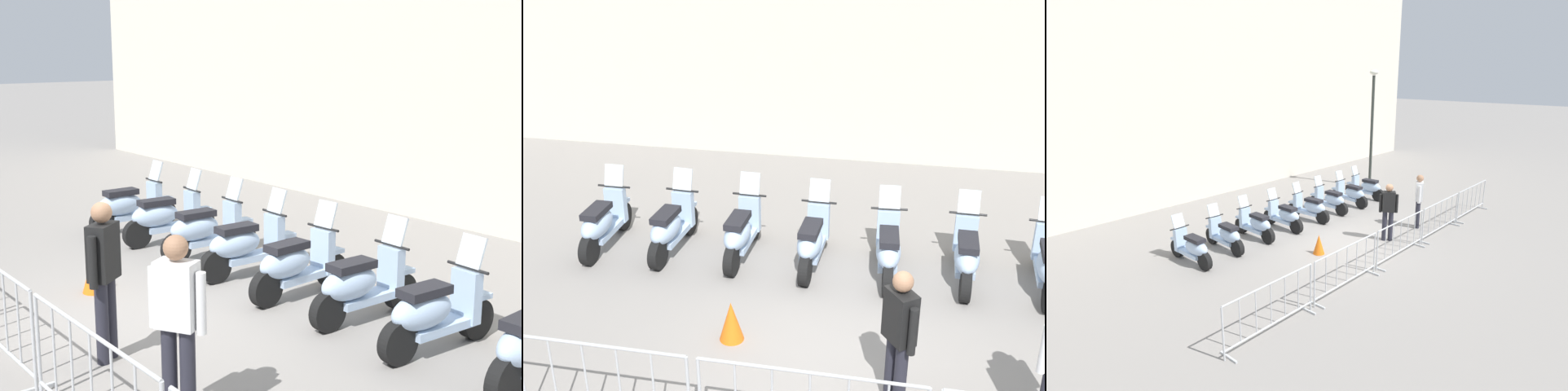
% 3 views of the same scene
% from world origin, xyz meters
% --- Properties ---
extents(ground_plane, '(120.00, 120.00, 0.00)m').
position_xyz_m(ground_plane, '(0.00, 0.00, 0.00)').
color(ground_plane, gray).
extents(motorcycle_0, '(0.56, 1.72, 1.24)m').
position_xyz_m(motorcycle_0, '(-3.99, 2.14, 0.45)').
color(motorcycle_0, black).
rests_on(motorcycle_0, ground).
extents(motorcycle_1, '(0.56, 1.73, 1.24)m').
position_xyz_m(motorcycle_1, '(-2.85, 2.21, 0.45)').
color(motorcycle_1, black).
rests_on(motorcycle_1, ground).
extents(motorcycle_2, '(0.56, 1.72, 1.24)m').
position_xyz_m(motorcycle_2, '(-1.70, 2.23, 0.45)').
color(motorcycle_2, black).
rests_on(motorcycle_2, ground).
extents(motorcycle_3, '(0.56, 1.72, 1.24)m').
position_xyz_m(motorcycle_3, '(-0.56, 2.17, 0.45)').
color(motorcycle_3, black).
rests_on(motorcycle_3, ground).
extents(motorcycle_4, '(0.56, 1.73, 1.24)m').
position_xyz_m(motorcycle_4, '(0.59, 2.11, 0.45)').
color(motorcycle_4, black).
rests_on(motorcycle_4, ground).
extents(motorcycle_5, '(0.56, 1.72, 1.24)m').
position_xyz_m(motorcycle_5, '(1.73, 2.16, 0.45)').
color(motorcycle_5, black).
rests_on(motorcycle_5, ground).
extents(barrier_segment_1, '(2.29, 0.45, 1.07)m').
position_xyz_m(barrier_segment_1, '(-2.39, -1.65, 0.53)').
color(barrier_segment_1, '#B2B5B7').
rests_on(barrier_segment_1, ground).
extents(officer_near_row_end, '(0.39, 0.46, 1.73)m').
position_xyz_m(officer_near_row_end, '(0.81, -0.76, 0.98)').
color(officer_near_row_end, '#23232D').
rests_on(officer_near_row_end, ground).
extents(traffic_cone, '(0.32, 0.32, 0.55)m').
position_xyz_m(traffic_cone, '(-1.30, 0.11, 0.28)').
color(traffic_cone, orange).
rests_on(traffic_cone, ground).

